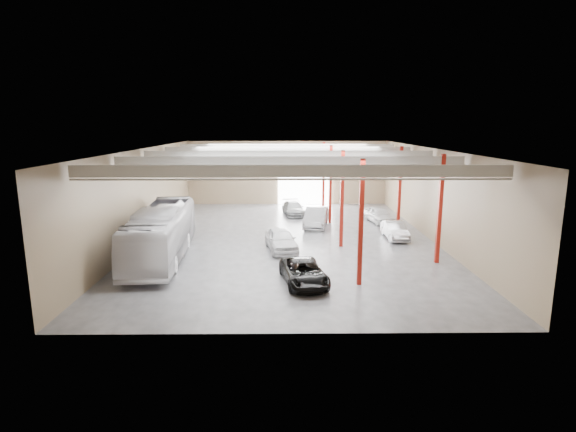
{
  "coord_description": "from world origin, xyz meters",
  "views": [
    {
      "loc": [
        -0.43,
        -33.79,
        8.77
      ],
      "look_at": [
        -0.08,
        -1.61,
        2.2
      ],
      "focal_mm": 28.0,
      "sensor_mm": 36.0,
      "label": 1
    }
  ],
  "objects_px": {
    "coach_bus": "(162,233)",
    "car_row_a": "(281,239)",
    "car_row_c": "(294,208)",
    "black_sedan": "(304,273)",
    "car_right_far": "(379,215)",
    "car_row_b": "(316,217)",
    "car_right_near": "(395,230)"
  },
  "relations": [
    {
      "from": "car_row_b",
      "to": "car_row_c",
      "type": "relative_size",
      "value": 1.13
    },
    {
      "from": "black_sedan",
      "to": "car_right_far",
      "type": "bearing_deg",
      "value": 54.96
    },
    {
      "from": "car_row_b",
      "to": "car_right_far",
      "type": "xyz_separation_m",
      "value": [
        5.85,
        1.61,
        -0.14
      ]
    },
    {
      "from": "black_sedan",
      "to": "car_right_far",
      "type": "relative_size",
      "value": 1.14
    },
    {
      "from": "coach_bus",
      "to": "car_row_c",
      "type": "bearing_deg",
      "value": 53.72
    },
    {
      "from": "car_row_b",
      "to": "car_right_far",
      "type": "height_order",
      "value": "car_row_b"
    },
    {
      "from": "car_row_a",
      "to": "coach_bus",
      "type": "bearing_deg",
      "value": -178.2
    },
    {
      "from": "car_row_c",
      "to": "car_right_far",
      "type": "height_order",
      "value": "car_right_far"
    },
    {
      "from": "car_right_near",
      "to": "car_right_far",
      "type": "relative_size",
      "value": 0.98
    },
    {
      "from": "coach_bus",
      "to": "car_row_a",
      "type": "relative_size",
      "value": 2.66
    },
    {
      "from": "car_row_c",
      "to": "car_right_far",
      "type": "bearing_deg",
      "value": -33.17
    },
    {
      "from": "black_sedan",
      "to": "car_row_a",
      "type": "xyz_separation_m",
      "value": [
        -1.3,
        6.89,
        0.13
      ]
    },
    {
      "from": "black_sedan",
      "to": "car_row_a",
      "type": "bearing_deg",
      "value": 91.0
    },
    {
      "from": "car_row_a",
      "to": "car_row_b",
      "type": "xyz_separation_m",
      "value": [
        3.03,
        7.5,
        0.06
      ]
    },
    {
      "from": "black_sedan",
      "to": "car_right_far",
      "type": "xyz_separation_m",
      "value": [
        7.58,
        16.0,
        0.05
      ]
    },
    {
      "from": "black_sedan",
      "to": "car_row_c",
      "type": "bearing_deg",
      "value": 80.7
    },
    {
      "from": "coach_bus",
      "to": "car_row_b",
      "type": "bearing_deg",
      "value": 36.16
    },
    {
      "from": "black_sedan",
      "to": "car_right_near",
      "type": "relative_size",
      "value": 1.16
    },
    {
      "from": "coach_bus",
      "to": "car_right_far",
      "type": "xyz_separation_m",
      "value": [
        16.8,
        10.92,
        -1.01
      ]
    },
    {
      "from": "coach_bus",
      "to": "black_sedan",
      "type": "height_order",
      "value": "coach_bus"
    },
    {
      "from": "car_row_b",
      "to": "black_sedan",
      "type": "bearing_deg",
      "value": -87.01
    },
    {
      "from": "black_sedan",
      "to": "car_row_a",
      "type": "height_order",
      "value": "car_row_a"
    },
    {
      "from": "car_row_b",
      "to": "car_right_near",
      "type": "height_order",
      "value": "car_row_b"
    },
    {
      "from": "black_sedan",
      "to": "car_row_b",
      "type": "xyz_separation_m",
      "value": [
        1.73,
        14.39,
        0.19
      ]
    },
    {
      "from": "car_row_c",
      "to": "black_sedan",
      "type": "bearing_deg",
      "value": -97.8
    },
    {
      "from": "coach_bus",
      "to": "car_row_b",
      "type": "relative_size",
      "value": 2.4
    },
    {
      "from": "black_sedan",
      "to": "car_right_far",
      "type": "height_order",
      "value": "car_right_far"
    },
    {
      "from": "car_row_a",
      "to": "car_row_b",
      "type": "height_order",
      "value": "car_row_b"
    },
    {
      "from": "car_row_b",
      "to": "car_row_a",
      "type": "bearing_deg",
      "value": -102.14
    },
    {
      "from": "black_sedan",
      "to": "car_row_b",
      "type": "height_order",
      "value": "car_row_b"
    },
    {
      "from": "car_row_a",
      "to": "car_row_c",
      "type": "relative_size",
      "value": 1.02
    },
    {
      "from": "car_row_a",
      "to": "car_row_b",
      "type": "bearing_deg",
      "value": 56.91
    }
  ]
}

